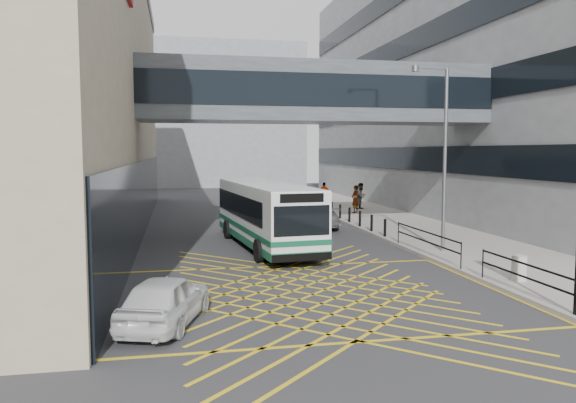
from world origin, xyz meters
TOP-DOWN VIEW (x-y plane):
  - ground at (0.00, 0.00)m, footprint 120.00×120.00m
  - building_right at (23.98, 24.00)m, footprint 24.09×44.00m
  - building_far at (-2.00, 60.00)m, footprint 28.00×16.00m
  - skybridge at (3.00, 12.00)m, footprint 20.00×4.10m
  - pavement at (9.00, 15.00)m, footprint 6.00×54.00m
  - box_junction at (0.00, 0.00)m, footprint 12.00×9.00m
  - bus at (-0.09, 9.09)m, footprint 3.57×10.91m
  - car_white at (-4.50, -2.24)m, footprint 2.96×4.61m
  - car_dark at (0.20, 11.65)m, footprint 3.21×5.21m
  - car_silver at (3.96, 15.14)m, footprint 2.28×4.96m
  - street_lamp at (7.08, 5.64)m, footprint 1.80×0.47m
  - litter_bin at (7.12, -0.15)m, footprint 0.50×0.50m
  - kerb_railings at (6.15, 1.78)m, footprint 0.05×12.54m
  - bollards at (6.25, 15.00)m, footprint 0.14×10.14m
  - pedestrian_a at (8.20, 20.89)m, footprint 0.94×0.93m
  - pedestrian_b at (9.46, 23.29)m, footprint 1.10×1.01m
  - pedestrian_c at (7.81, 27.82)m, footprint 1.16×0.90m

SIDE VIEW (x-z plane):
  - ground at x=0.00m, z-range 0.00..0.00m
  - box_junction at x=0.00m, z-range 0.00..0.01m
  - pavement at x=9.00m, z-range 0.00..0.16m
  - litter_bin at x=7.12m, z-range 0.16..1.02m
  - bollards at x=6.25m, z-range 0.16..1.06m
  - car_white at x=-4.50m, z-range 0.00..1.36m
  - car_silver at x=3.96m, z-range 0.00..1.51m
  - car_dark at x=0.20m, z-range 0.00..1.52m
  - kerb_railings at x=6.15m, z-range 0.38..1.38m
  - pedestrian_c at x=7.81m, z-range 0.16..1.93m
  - pedestrian_a at x=8.20m, z-range 0.16..2.09m
  - pedestrian_b at x=9.46m, z-range 0.16..2.12m
  - bus at x=-0.09m, z-range 0.11..3.11m
  - street_lamp at x=7.08m, z-range 0.71..8.63m
  - skybridge at x=3.00m, z-range 6.00..9.00m
  - building_far at x=-2.00m, z-range 0.00..18.00m
  - building_right at x=23.98m, z-range 0.00..20.00m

